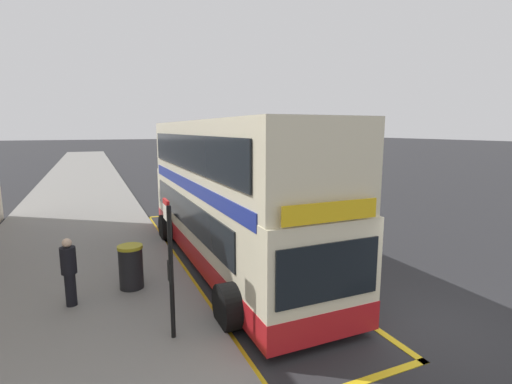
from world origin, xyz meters
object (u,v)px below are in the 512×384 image
object	(u,v)px
bus_stop_sign	(170,258)
parked_car_grey_distant	(227,175)
litter_bin	(131,267)
double_decker_bus	(227,197)
pedestrian_waiting_near_sign	(69,270)

from	to	relation	value
bus_stop_sign	parked_car_grey_distant	xyz separation A→B (m)	(7.90, 19.26, -0.93)
litter_bin	double_decker_bus	bearing A→B (deg)	22.29
double_decker_bus	litter_bin	distance (m)	3.57
bus_stop_sign	litter_bin	xyz separation A→B (m)	(-0.50, 2.68, -1.02)
pedestrian_waiting_near_sign	litter_bin	xyz separation A→B (m)	(1.38, 0.47, -0.30)
double_decker_bus	bus_stop_sign	xyz separation A→B (m)	(-2.56, -3.94, -0.34)
pedestrian_waiting_near_sign	litter_bin	size ratio (longest dim) A/B	1.43
parked_car_grey_distant	pedestrian_waiting_near_sign	xyz separation A→B (m)	(-9.78, -17.05, 0.21)
parked_car_grey_distant	litter_bin	distance (m)	18.59
double_decker_bus	bus_stop_sign	distance (m)	4.71
double_decker_bus	pedestrian_waiting_near_sign	distance (m)	4.87
pedestrian_waiting_near_sign	litter_bin	world-z (taller)	pedestrian_waiting_near_sign
double_decker_bus	litter_bin	world-z (taller)	double_decker_bus
double_decker_bus	pedestrian_waiting_near_sign	bearing A→B (deg)	-158.80
parked_car_grey_distant	bus_stop_sign	bearing A→B (deg)	-110.38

